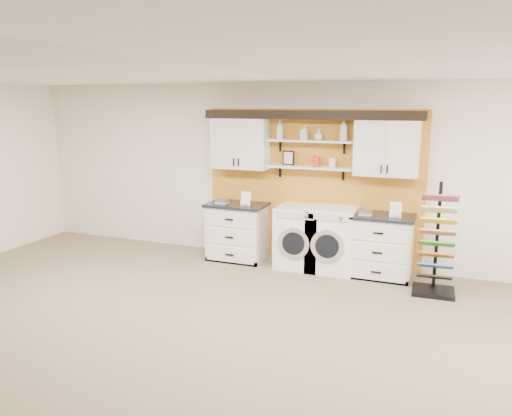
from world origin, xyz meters
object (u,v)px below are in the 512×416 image
at_px(base_cabinet_left, 237,231).
at_px(dryer, 332,239).
at_px(sample_rack, 436,258).
at_px(washer, 300,237).
at_px(base_cabinet_right, 380,246).

relative_size(base_cabinet_left, dryer, 0.97).
distance_m(dryer, sample_rack, 1.53).
height_order(washer, sample_rack, sample_rack).
bearing_deg(base_cabinet_left, sample_rack, -7.71).
height_order(base_cabinet_left, sample_rack, sample_rack).
bearing_deg(dryer, base_cabinet_right, 0.28).
bearing_deg(dryer, base_cabinet_left, 179.88).
bearing_deg(sample_rack, base_cabinet_right, 150.19).
relative_size(washer, dryer, 0.98).
distance_m(base_cabinet_right, dryer, 0.71).
height_order(base_cabinet_right, dryer, dryer).
bearing_deg(base_cabinet_left, base_cabinet_right, -0.00).
xyz_separation_m(dryer, sample_rack, (1.47, -0.41, 0.00)).
distance_m(base_cabinet_right, washer, 1.21).
bearing_deg(base_cabinet_left, dryer, -0.12).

